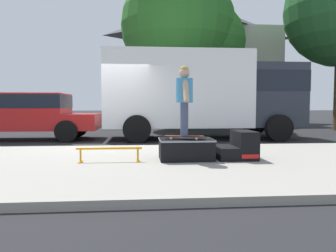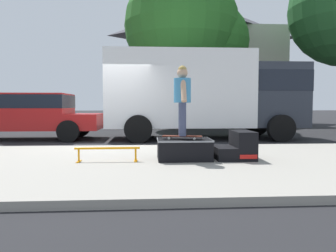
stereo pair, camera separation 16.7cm
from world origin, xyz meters
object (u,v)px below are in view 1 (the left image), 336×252
at_px(skater_kid, 184,95).
at_px(box_truck, 203,92).
at_px(skate_box, 186,148).
at_px(grind_rail, 109,151).
at_px(skateboard, 184,136).
at_px(kicker_ramp, 238,147).
at_px(street_tree_neighbour, 185,30).
at_px(pickup_truck_red, 21,114).

relative_size(skater_kid, box_truck, 0.20).
xyz_separation_m(skate_box, grind_rail, (-1.50, -0.14, -0.02)).
relative_size(skateboard, skater_kid, 0.59).
bearing_deg(skater_kid, kicker_ramp, 2.13).
bearing_deg(kicker_ramp, street_tree_neighbour, 88.55).
distance_m(grind_rail, box_truck, 6.08).
distance_m(kicker_ramp, skater_kid, 1.53).
bearing_deg(pickup_truck_red, skate_box, -45.47).
height_order(kicker_ramp, pickup_truck_red, pickup_truck_red).
bearing_deg(kicker_ramp, skater_kid, -177.87).
bearing_deg(kicker_ramp, pickup_truck_red, 140.02).
height_order(skateboard, pickup_truck_red, pickup_truck_red).
xyz_separation_m(skateboard, skater_kid, (0.00, -0.00, 0.82)).
height_order(skate_box, skateboard, skateboard).
relative_size(skate_box, grind_rail, 0.86).
bearing_deg(grind_rail, skateboard, 3.70).
relative_size(skater_kid, pickup_truck_red, 0.24).
bearing_deg(grind_rail, street_tree_neighbour, 74.23).
xyz_separation_m(skate_box, box_truck, (1.35, 5.06, 1.36)).
bearing_deg(kicker_ramp, box_truck, 86.92).
bearing_deg(skater_kid, grind_rail, -176.30).
relative_size(grind_rail, skater_kid, 0.91).
xyz_separation_m(kicker_ramp, skateboard, (-1.11, -0.04, 0.23)).
distance_m(skater_kid, street_tree_neighbour, 10.62).
height_order(skateboard, skater_kid, skater_kid).
relative_size(kicker_ramp, box_truck, 0.11).
bearing_deg(skateboard, street_tree_neighbour, 82.15).
relative_size(kicker_ramp, street_tree_neighbour, 0.09).
relative_size(pickup_truck_red, street_tree_neighbour, 0.71).
height_order(grind_rail, pickup_truck_red, pickup_truck_red).
distance_m(grind_rail, skater_kid, 1.82).
relative_size(skateboard, street_tree_neighbour, 0.10).
height_order(kicker_ramp, skateboard, kicker_ramp).
bearing_deg(skateboard, skater_kid, -45.00).
bearing_deg(skater_kid, skate_box, 45.53).
bearing_deg(box_truck, skater_kid, -105.20).
height_order(skate_box, box_truck, box_truck).
bearing_deg(skateboard, skate_box, 45.53).
xyz_separation_m(grind_rail, street_tree_neighbour, (2.82, 9.99, 4.70)).
relative_size(skate_box, skater_kid, 0.77).
height_order(kicker_ramp, street_tree_neighbour, street_tree_neighbour).
distance_m(skate_box, grind_rail, 1.50).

